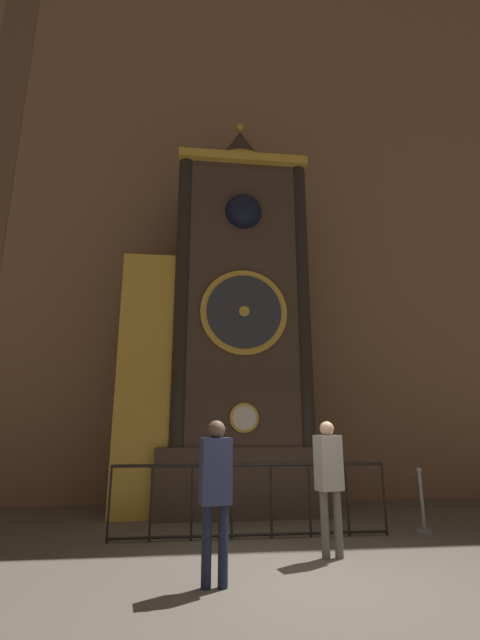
{
  "coord_description": "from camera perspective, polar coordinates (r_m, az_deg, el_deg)",
  "views": [
    {
      "loc": [
        -1.43,
        -5.11,
        1.66
      ],
      "look_at": [
        -0.39,
        4.1,
        4.0
      ],
      "focal_mm": 24.0,
      "sensor_mm": 36.0,
      "label": 1
    }
  ],
  "objects": [
    {
      "name": "visitor_far",
      "position": [
        6.32,
        11.77,
        -19.45
      ],
      "size": [
        0.39,
        0.31,
        1.75
      ],
      "rotation": [
        0.0,
        0.0,
        0.28
      ],
      "color": "#58554F",
      "rests_on": "ground_plane"
    },
    {
      "name": "stanchion_post",
      "position": [
        8.33,
        23.19,
        -22.32
      ],
      "size": [
        0.28,
        0.28,
        1.01
      ],
      "color": "gray",
      "rests_on": "ground_plane"
    },
    {
      "name": "clock_tower",
      "position": [
        9.44,
        -1.93,
        -1.16
      ],
      "size": [
        4.22,
        1.85,
        9.1
      ],
      "color": "#423328",
      "rests_on": "ground_plane"
    },
    {
      "name": "cathedral_back_wall",
      "position": [
        12.32,
        0.71,
        16.12
      ],
      "size": [
        24.0,
        0.32,
        15.76
      ],
      "color": "#846047",
      "rests_on": "ground_plane"
    },
    {
      "name": "railing_fence",
      "position": [
        7.25,
        1.56,
        -22.45
      ],
      "size": [
        4.38,
        0.05,
        1.11
      ],
      "color": "black",
      "rests_on": "ground_plane"
    },
    {
      "name": "visitor_near",
      "position": [
        5.15,
        -3.27,
        -20.98
      ],
      "size": [
        0.37,
        0.27,
        1.74
      ],
      "rotation": [
        0.0,
        0.0,
        0.17
      ],
      "color": "#1B213A",
      "rests_on": "ground_plane"
    },
    {
      "name": "ground_plane",
      "position": [
        5.56,
        10.28,
        -31.34
      ],
      "size": [
        28.0,
        28.0,
        0.0
      ],
      "primitive_type": "plane",
      "color": "brown"
    }
  ]
}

